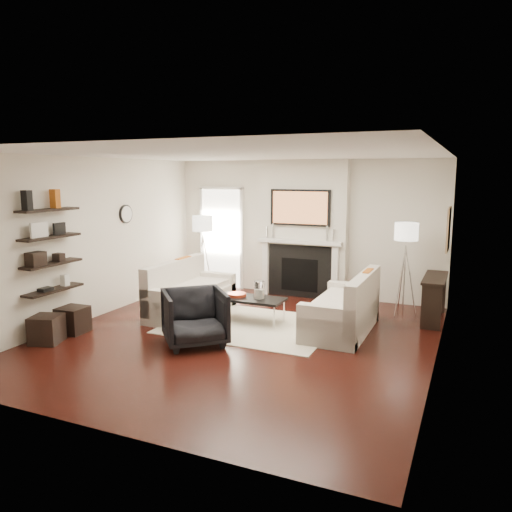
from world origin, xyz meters
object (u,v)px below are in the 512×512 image
at_px(armchair, 195,315).
at_px(lamp_left_shade, 203,223).
at_px(ottoman_near, 73,320).
at_px(lamp_right_shade, 407,232).
at_px(loveseat_right_base, 341,318).
at_px(loveseat_left_base, 192,303).
at_px(coffee_table, 251,299).

height_order(armchair, lamp_left_shade, lamp_left_shade).
bearing_deg(lamp_left_shade, ottoman_near, -101.81).
height_order(lamp_left_shade, lamp_right_shade, same).
xyz_separation_m(loveseat_right_base, armchair, (-1.77, -1.43, 0.23)).
xyz_separation_m(armchair, lamp_left_shade, (-1.38, 2.67, 1.01)).
relative_size(lamp_right_shade, ottoman_near, 1.00).
bearing_deg(ottoman_near, loveseat_left_base, 54.36).
height_order(armchair, ottoman_near, armchair).
height_order(loveseat_right_base, lamp_right_shade, lamp_right_shade).
xyz_separation_m(armchair, ottoman_near, (-2.00, -0.30, -0.24)).
relative_size(coffee_table, ottoman_near, 2.75).
relative_size(loveseat_right_base, lamp_left_shade, 4.50).
height_order(loveseat_left_base, loveseat_right_base, same).
height_order(loveseat_right_base, ottoman_near, loveseat_right_base).
bearing_deg(lamp_right_shade, coffee_table, -145.12).
bearing_deg(lamp_right_shade, armchair, -131.63).
relative_size(lamp_left_shade, ottoman_near, 1.00).
xyz_separation_m(loveseat_left_base, loveseat_right_base, (2.62, 0.12, 0.00)).
xyz_separation_m(loveseat_left_base, armchair, (0.85, -1.31, 0.23)).
xyz_separation_m(loveseat_left_base, ottoman_near, (-1.15, -1.61, -0.01)).
relative_size(loveseat_left_base, ottoman_near, 4.50).
relative_size(lamp_left_shade, lamp_right_shade, 1.00).
distance_m(loveseat_right_base, coffee_table, 1.49).
relative_size(loveseat_left_base, loveseat_right_base, 1.00).
relative_size(loveseat_right_base, ottoman_near, 4.50).
xyz_separation_m(lamp_right_shade, ottoman_near, (-4.52, -3.13, -1.25)).
height_order(loveseat_left_base, coffee_table, same).
bearing_deg(loveseat_right_base, loveseat_left_base, -177.40).
bearing_deg(loveseat_left_base, armchair, -57.06).
distance_m(coffee_table, lamp_right_shade, 2.90).
bearing_deg(armchair, coffee_table, 35.19).
relative_size(loveseat_right_base, lamp_right_shade, 4.50).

